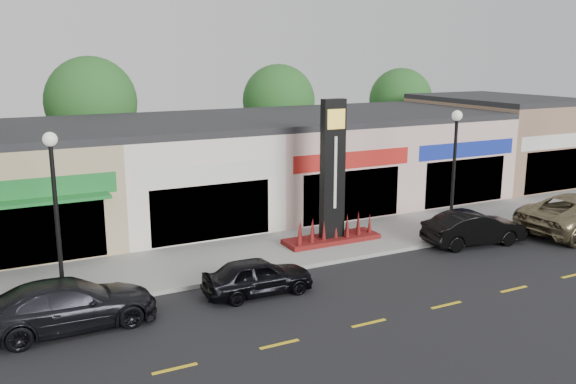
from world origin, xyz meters
name	(u,v)px	position (x,y,z in m)	size (l,w,h in m)	color
ground	(319,290)	(0.00, 0.00, 0.00)	(120.00, 120.00, 0.00)	black
sidewalk	(266,252)	(0.00, 4.35, 0.07)	(52.00, 4.30, 0.15)	gray
curb	(291,269)	(0.00, 2.10, 0.07)	(52.00, 0.20, 0.15)	gray
shop_beige	(21,183)	(-8.50, 11.46, 2.40)	(7.00, 10.85, 4.80)	tan
shop_cream	(176,170)	(-1.50, 11.47, 2.40)	(7.00, 10.01, 4.80)	silver
shop_pink_w	(302,159)	(5.50, 11.47, 2.40)	(7.00, 10.01, 4.80)	#CCA39B
shop_pink_e	(407,150)	(12.50, 11.47, 2.40)	(7.00, 10.01, 4.80)	#CCA39B
shop_tan	(495,138)	(19.50, 11.48, 2.65)	(7.00, 10.01, 5.30)	#85684D
tree_rear_west	(91,102)	(-4.00, 19.50, 5.22)	(5.20, 5.20, 7.83)	#382619
tree_rear_mid	(279,101)	(8.00, 19.50, 4.88)	(4.80, 4.80, 7.29)	#382619
tree_rear_east	(401,100)	(18.00, 19.50, 4.63)	(4.60, 4.60, 6.94)	#382619
lamp_west_near	(55,201)	(-8.00, 2.50, 3.48)	(0.44, 0.44, 5.47)	black
lamp_east_near	(454,161)	(8.00, 2.50, 3.48)	(0.44, 0.44, 5.47)	black
pylon_sign	(332,192)	(3.00, 4.20, 2.27)	(4.20, 1.30, 6.00)	#5E1410
car_dark_sedan	(69,305)	(-8.04, 0.74, 0.74)	(5.07, 2.06, 1.47)	black
car_black_sedan	(258,276)	(-2.03, 0.61, 0.64)	(3.73, 1.50, 1.27)	black
car_black_conv	(474,228)	(8.37, 1.47, 0.72)	(4.36, 1.52, 1.44)	black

